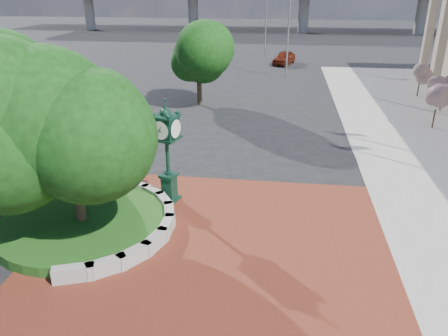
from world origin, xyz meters
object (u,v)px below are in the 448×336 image
parked_car (284,58)px  street_lamp_near (292,16)px  street_lamp_far (268,12)px  post_clock (167,148)px

parked_car → street_lamp_near: (0.48, -7.04, 4.84)m
parked_car → street_lamp_far: bearing=125.8°
post_clock → street_lamp_near: size_ratio=0.45×
post_clock → parked_car: bearing=82.6°
parked_car → street_lamp_near: size_ratio=0.45×
post_clock → street_lamp_near: 27.19m
street_lamp_far → street_lamp_near: bearing=-78.6°
post_clock → street_lamp_far: size_ratio=0.50×
parked_car → street_lamp_near: 8.56m
street_lamp_near → street_lamp_far: 13.69m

